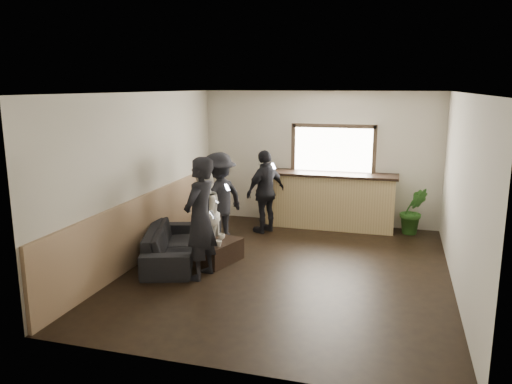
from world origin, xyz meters
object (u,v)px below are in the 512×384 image
(sofa, at_px, (172,244))
(person_d, at_px, (266,192))
(coffee_table, at_px, (219,252))
(cup_a, at_px, (221,237))
(person_a, at_px, (200,218))
(person_b, at_px, (204,215))
(cup_b, at_px, (219,243))
(potted_plant, at_px, (413,211))
(bar_counter, at_px, (330,197))
(person_c, at_px, (219,199))

(sofa, relative_size, person_d, 1.20)
(coffee_table, xyz_separation_m, cup_a, (-0.01, 0.14, 0.23))
(person_a, relative_size, person_d, 1.13)
(coffee_table, bearing_deg, person_b, 147.13)
(cup_b, relative_size, potted_plant, 0.11)
(person_b, bearing_deg, potted_plant, 120.75)
(bar_counter, bearing_deg, person_d, -149.35)
(cup_b, height_order, person_b, person_b)
(bar_counter, bearing_deg, person_c, -136.93)
(potted_plant, relative_size, person_b, 0.63)
(potted_plant, height_order, person_b, person_b)
(sofa, relative_size, coffee_table, 2.44)
(bar_counter, bearing_deg, cup_b, -115.67)
(potted_plant, bearing_deg, coffee_table, -140.06)
(potted_plant, bearing_deg, cup_a, -141.64)
(sofa, distance_m, cup_b, 0.89)
(bar_counter, distance_m, coffee_table, 3.08)
(potted_plant, distance_m, person_a, 4.61)
(potted_plant, relative_size, person_d, 0.57)
(cup_b, bearing_deg, coffee_table, 108.45)
(bar_counter, relative_size, person_d, 1.62)
(person_d, bearing_deg, sofa, 3.78)
(cup_b, bearing_deg, cup_a, 103.05)
(sofa, relative_size, person_b, 1.33)
(sofa, height_order, person_a, person_a)
(sofa, height_order, coffee_table, sofa)
(sofa, xyz_separation_m, cup_b, (0.88, -0.09, 0.12))
(cup_a, height_order, person_c, person_c)
(potted_plant, bearing_deg, cup_b, -136.94)
(bar_counter, xyz_separation_m, person_c, (-1.82, -1.70, 0.22))
(cup_a, distance_m, person_b, 0.49)
(person_a, relative_size, person_b, 1.26)
(sofa, xyz_separation_m, person_d, (1.07, 2.10, 0.54))
(potted_plant, bearing_deg, person_b, -145.46)
(person_c, bearing_deg, potted_plant, 141.44)
(bar_counter, height_order, coffee_table, bar_counter)
(person_a, bearing_deg, person_d, -179.07)
(coffee_table, relative_size, cup_a, 6.76)
(person_b, bearing_deg, bar_counter, 139.49)
(person_d, bearing_deg, person_a, 24.10)
(person_d, bearing_deg, bar_counter, 151.54)
(cup_a, distance_m, person_d, 1.89)
(person_c, relative_size, person_d, 1.03)
(cup_b, distance_m, person_d, 2.24)
(person_a, distance_m, person_c, 1.68)
(cup_b, xyz_separation_m, person_c, (-0.43, 1.20, 0.45))
(potted_plant, relative_size, person_a, 0.50)
(person_b, relative_size, person_d, 0.90)
(sofa, height_order, person_c, person_c)
(cup_b, xyz_separation_m, potted_plant, (3.06, 2.86, 0.06))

